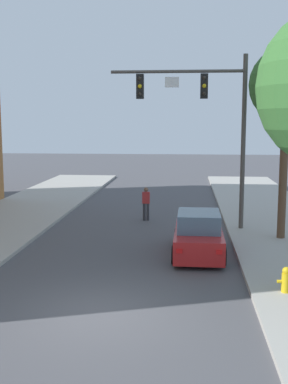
# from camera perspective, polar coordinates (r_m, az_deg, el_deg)

# --- Properties ---
(ground_plane) EXTENTS (120.00, 120.00, 0.00)m
(ground_plane) POSITION_cam_1_polar(r_m,az_deg,el_deg) (12.69, -5.40, -14.08)
(ground_plane) COLOR #4C4C51
(traffic_signal_mast) EXTENTS (5.85, 0.38, 7.50)m
(traffic_signal_mast) POSITION_cam_1_polar(r_m,az_deg,el_deg) (21.22, 7.37, 9.57)
(traffic_signal_mast) COLOR #514C47
(traffic_signal_mast) RESTS_ON sidewalk_right
(car_lead_red) EXTENTS (1.87, 4.26, 1.60)m
(car_lead_red) POSITION_cam_1_polar(r_m,az_deg,el_deg) (17.72, 6.46, -5.11)
(car_lead_red) COLOR #B21E1E
(car_lead_red) RESTS_ON ground
(pedestrian_crossing_road) EXTENTS (0.36, 0.22, 1.64)m
(pedestrian_crossing_road) POSITION_cam_1_polar(r_m,az_deg,el_deg) (23.62, 0.24, -1.20)
(pedestrian_crossing_road) COLOR #333338
(pedestrian_crossing_road) RESTS_ON ground
(fire_hydrant) EXTENTS (0.48, 0.24, 0.72)m
(fire_hydrant) POSITION_cam_1_polar(r_m,az_deg,el_deg) (14.06, 16.43, -9.91)
(fire_hydrant) COLOR gold
(fire_hydrant) RESTS_ON sidewalk_right
(street_tree_second) EXTENTS (2.95, 2.95, 7.57)m
(street_tree_second) POSITION_cam_1_polar(r_m,az_deg,el_deg) (19.96, 16.54, 11.87)
(street_tree_second) COLOR brown
(street_tree_second) RESTS_ON sidewalk_right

